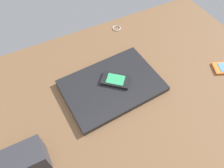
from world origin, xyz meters
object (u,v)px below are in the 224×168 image
at_px(laptop_closed, 112,86).
at_px(key_ring, 117,28).
at_px(desk_organizer, 25,162).
at_px(cell_phone_on_laptop, 116,80).

bearing_deg(laptop_closed, key_ring, 55.87).
bearing_deg(laptop_closed, desk_organizer, -160.74).
xyz_separation_m(desk_organizer, key_ring, (0.52, 0.43, -0.05)).
relative_size(laptop_closed, cell_phone_on_laptop, 2.98).
height_order(cell_phone_on_laptop, key_ring, cell_phone_on_laptop).
bearing_deg(desk_organizer, key_ring, 40.09).
xyz_separation_m(cell_phone_on_laptop, desk_organizer, (-0.36, -0.15, 0.02)).
distance_m(cell_phone_on_laptop, desk_organizer, 0.39).
height_order(laptop_closed, desk_organizer, desk_organizer).
distance_m(desk_organizer, key_ring, 0.68).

